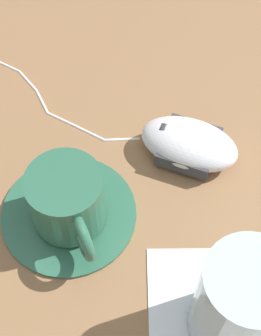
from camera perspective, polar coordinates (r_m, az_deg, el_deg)
ground_plane at (r=0.52m, az=-0.51°, el=-9.14°), size 3.00×3.00×0.00m
saucer at (r=0.53m, az=-6.86°, el=-4.95°), size 0.14×0.14×0.01m
coffee_cup at (r=0.50m, az=-6.99°, el=-3.60°), size 0.07×0.10×0.07m
computer_mouse at (r=0.56m, az=6.50°, el=2.69°), size 0.12×0.11×0.04m
mouse_cable at (r=0.63m, az=-9.41°, el=7.77°), size 0.20×0.18×0.00m
napkin_under_glass at (r=0.50m, az=11.48°, el=-16.95°), size 0.18×0.18×0.00m
drinking_glass at (r=0.44m, az=11.98°, el=-14.50°), size 0.07×0.07×0.12m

